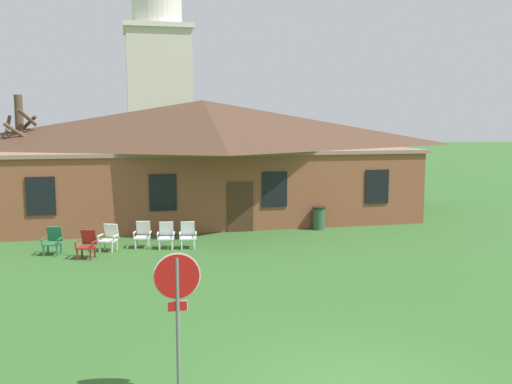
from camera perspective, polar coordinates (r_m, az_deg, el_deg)
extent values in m
cube|color=brown|center=(28.72, -5.25, 1.00)|extent=(18.80, 10.00, 3.20)
cube|color=#926D5E|center=(28.59, -5.29, 4.35)|extent=(19.17, 10.20, 0.16)
pyramid|color=#4C3323|center=(28.56, -5.32, 6.82)|extent=(19.55, 10.40, 2.30)
cube|color=black|center=(23.68, -20.70, -0.37)|extent=(1.10, 0.06, 1.50)
cube|color=black|center=(23.50, -9.28, -0.05)|extent=(1.10, 0.06, 1.50)
cube|color=black|center=(24.25, 1.86, 0.26)|extent=(1.10, 0.06, 1.50)
cube|color=black|center=(25.84, 11.99, 0.54)|extent=(1.10, 0.06, 1.50)
cube|color=#422819|center=(24.01, -1.59, -1.52)|extent=(1.10, 0.06, 2.10)
cube|color=beige|center=(45.90, -9.66, 8.42)|extent=(4.80, 4.80, 11.47)
cube|color=silver|center=(46.41, -9.82, 15.74)|extent=(5.18, 5.18, 0.36)
cylinder|color=silver|center=(46.62, -9.86, 17.29)|extent=(3.80, 3.80, 2.20)
cylinder|color=slate|center=(10.07, -7.81, -13.17)|extent=(0.07, 0.07, 2.40)
cylinder|color=white|center=(9.81, -7.91, -8.33)|extent=(0.81, 0.02, 0.81)
cylinder|color=#B71414|center=(9.79, -7.89, -8.37)|extent=(0.76, 0.02, 0.76)
cube|color=#B71414|center=(9.95, -7.85, -11.24)|extent=(0.32, 0.03, 0.16)
cube|color=white|center=(9.96, -7.85, -11.21)|extent=(0.34, 0.02, 0.18)
cube|color=#28704C|center=(21.03, -19.28, -5.60)|extent=(0.06, 0.06, 0.36)
cube|color=#28704C|center=(21.18, -20.46, -5.56)|extent=(0.06, 0.06, 0.36)
cube|color=#28704C|center=(21.44, -18.90, -5.34)|extent=(0.06, 0.06, 0.36)
cube|color=#28704C|center=(21.58, -20.07, -5.30)|extent=(0.06, 0.06, 0.36)
cube|color=#28704C|center=(21.26, -19.70, -4.91)|extent=(0.64, 0.62, 0.05)
cube|color=#28704C|center=(21.49, -19.47, -3.96)|extent=(0.54, 0.29, 0.54)
cube|color=#28704C|center=(21.11, -18.99, -4.42)|extent=(0.16, 0.47, 0.03)
cube|color=#28704C|center=(20.99, -19.12, -4.80)|extent=(0.05, 0.05, 0.22)
cube|color=#28704C|center=(21.30, -20.48, -4.39)|extent=(0.16, 0.47, 0.03)
cube|color=#28704C|center=(21.17, -20.61, -4.76)|extent=(0.05, 0.05, 0.22)
cube|color=maroon|center=(20.09, -16.21, -6.06)|extent=(0.06, 0.06, 0.36)
cube|color=maroon|center=(20.25, -17.44, -6.00)|extent=(0.06, 0.06, 0.36)
cube|color=maroon|center=(20.50, -15.79, -5.79)|extent=(0.06, 0.06, 0.36)
cube|color=maroon|center=(20.66, -16.99, -5.73)|extent=(0.06, 0.06, 0.36)
cube|color=maroon|center=(20.33, -16.63, -5.33)|extent=(0.67, 0.65, 0.05)
cube|color=maroon|center=(20.55, -16.36, -4.33)|extent=(0.55, 0.33, 0.54)
cube|color=maroon|center=(20.17, -15.89, -4.84)|extent=(0.19, 0.47, 0.03)
cube|color=maroon|center=(20.05, -16.04, -5.24)|extent=(0.05, 0.05, 0.22)
cube|color=maroon|center=(20.37, -17.43, -4.77)|extent=(0.19, 0.47, 0.03)
cube|color=maroon|center=(20.25, -17.59, -5.17)|extent=(0.05, 0.05, 0.22)
cube|color=silver|center=(20.99, -14.20, -5.43)|extent=(0.06, 0.06, 0.36)
cube|color=silver|center=(21.17, -15.35, -5.36)|extent=(0.06, 0.06, 0.36)
cube|color=silver|center=(21.39, -13.74, -5.18)|extent=(0.06, 0.06, 0.36)
cube|color=silver|center=(21.56, -14.87, -5.12)|extent=(0.06, 0.06, 0.36)
cube|color=silver|center=(21.23, -14.56, -4.73)|extent=(0.69, 0.68, 0.05)
cube|color=silver|center=(21.46, -14.25, -3.78)|extent=(0.55, 0.37, 0.54)
cube|color=silver|center=(21.06, -13.87, -4.26)|extent=(0.23, 0.46, 0.03)
cube|color=silver|center=(20.94, -14.03, -4.64)|extent=(0.05, 0.05, 0.22)
cube|color=silver|center=(21.29, -15.31, -4.19)|extent=(0.23, 0.46, 0.03)
cube|color=silver|center=(21.17, -15.48, -4.56)|extent=(0.05, 0.05, 0.22)
cube|color=silver|center=(21.32, -10.71, -5.14)|extent=(0.06, 0.06, 0.36)
cube|color=silver|center=(21.38, -11.94, -5.14)|extent=(0.06, 0.06, 0.36)
cube|color=silver|center=(21.75, -10.59, -4.89)|extent=(0.06, 0.06, 0.36)
cube|color=silver|center=(21.81, -11.79, -4.89)|extent=(0.06, 0.06, 0.36)
cube|color=silver|center=(21.52, -11.27, -4.48)|extent=(0.61, 0.59, 0.05)
cube|color=silver|center=(21.77, -11.19, -3.54)|extent=(0.54, 0.27, 0.54)
cube|color=silver|center=(21.43, -10.52, -3.98)|extent=(0.13, 0.47, 0.03)
cube|color=silver|center=(21.29, -10.56, -4.35)|extent=(0.05, 0.05, 0.22)
cube|color=silver|center=(21.50, -12.06, -3.98)|extent=(0.13, 0.47, 0.03)
cube|color=silver|center=(21.37, -12.11, -4.35)|extent=(0.05, 0.05, 0.22)
cube|color=white|center=(21.05, -8.37, -5.25)|extent=(0.06, 0.06, 0.36)
cube|color=white|center=(21.08, -9.62, -5.26)|extent=(0.06, 0.06, 0.36)
cube|color=white|center=(21.48, -8.32, -4.99)|extent=(0.06, 0.06, 0.36)
cube|color=white|center=(21.51, -9.54, -5.00)|extent=(0.06, 0.06, 0.36)
cube|color=white|center=(21.24, -8.97, -4.58)|extent=(0.60, 0.58, 0.05)
cube|color=white|center=(21.48, -8.94, -3.63)|extent=(0.53, 0.25, 0.54)
cube|color=white|center=(21.16, -8.20, -4.07)|extent=(0.12, 0.47, 0.03)
cube|color=white|center=(21.03, -8.21, -4.45)|extent=(0.04, 0.04, 0.22)
cube|color=white|center=(21.20, -9.77, -4.09)|extent=(0.12, 0.47, 0.03)
cube|color=white|center=(21.06, -9.79, -4.47)|extent=(0.04, 0.04, 0.22)
cube|color=white|center=(20.99, -6.17, -5.25)|extent=(0.05, 0.05, 0.36)
cube|color=white|center=(20.99, -7.43, -5.27)|extent=(0.05, 0.05, 0.36)
cube|color=white|center=(21.42, -6.20, -5.00)|extent=(0.05, 0.05, 0.36)
cube|color=white|center=(21.42, -7.43, -5.02)|extent=(0.05, 0.05, 0.36)
cube|color=white|center=(21.16, -6.82, -4.59)|extent=(0.59, 0.57, 0.05)
cube|color=white|center=(21.41, -6.84, -3.63)|extent=(0.53, 0.24, 0.54)
cube|color=white|center=(21.11, -6.03, -4.07)|extent=(0.10, 0.47, 0.03)
cube|color=white|center=(20.97, -6.02, -4.45)|extent=(0.04, 0.04, 0.22)
cube|color=white|center=(21.10, -7.61, -4.10)|extent=(0.10, 0.47, 0.03)
cube|color=white|center=(20.96, -7.61, -4.48)|extent=(0.04, 0.04, 0.22)
cylinder|color=brown|center=(28.24, -22.40, 3.05)|extent=(0.36, 0.36, 5.82)
cylinder|color=brown|center=(27.83, -21.90, 6.95)|extent=(0.78, 0.95, 0.81)
cylinder|color=brown|center=(27.67, -22.75, 5.54)|extent=(1.16, 0.21, 0.89)
cylinder|color=brown|center=(28.55, -21.86, 6.31)|extent=(0.99, 0.76, 0.85)
cylinder|color=brown|center=(28.29, -23.56, 5.98)|extent=(0.20, 1.14, 1.08)
cylinder|color=brown|center=(28.09, -23.84, 3.83)|extent=(0.68, 1.45, 1.21)
cylinder|color=#335638|center=(24.74, 6.30, -2.71)|extent=(0.52, 0.52, 0.90)
cylinder|color=black|center=(24.66, 6.31, -1.59)|extent=(0.56, 0.56, 0.08)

